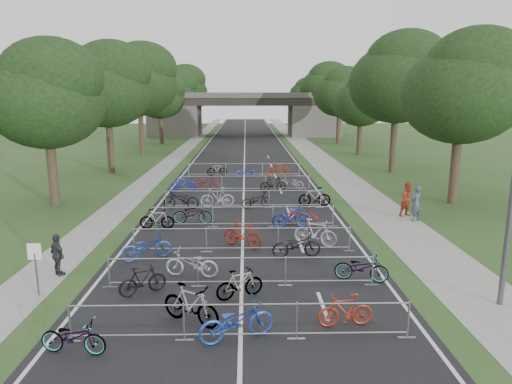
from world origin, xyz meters
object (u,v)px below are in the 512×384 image
at_px(park_sign, 35,260).
at_px(pedestrian_b, 408,199).
at_px(overpass_bridge, 245,114).
at_px(bike_1, 191,305).
at_px(pedestrian_a, 416,204).
at_px(pedestrian_c, 58,255).
at_px(bike_0, 73,337).
at_px(bike_2, 237,321).

height_order(park_sign, pedestrian_b, pedestrian_b).
distance_m(overpass_bridge, park_sign, 62.41).
bearing_deg(bike_1, pedestrian_a, -12.25).
relative_size(bike_1, pedestrian_a, 1.05).
bearing_deg(pedestrian_b, pedestrian_c, -173.27).
height_order(bike_0, pedestrian_b, pedestrian_b).
xyz_separation_m(bike_0, bike_1, (2.85, 1.52, 0.14)).
bearing_deg(bike_1, bike_0, 149.91).
bearing_deg(bike_2, pedestrian_b, -56.11).
height_order(bike_0, bike_2, bike_2).
bearing_deg(pedestrian_a, bike_2, 24.69).
height_order(overpass_bridge, pedestrian_c, overpass_bridge).
xyz_separation_m(park_sign, pedestrian_b, (15.90, 9.90, -0.31)).
bearing_deg(park_sign, overpass_bridge, 83.74).
bearing_deg(pedestrian_c, pedestrian_b, -109.75).
distance_m(pedestrian_a, pedestrian_b, 0.96).
relative_size(park_sign, pedestrian_c, 1.14).
xyz_separation_m(bike_0, bike_2, (4.20, 0.59, 0.09)).
height_order(bike_1, bike_2, bike_1).
relative_size(park_sign, bike_0, 1.03).
bearing_deg(overpass_bridge, bike_1, -91.30).
distance_m(overpass_bridge, pedestrian_b, 52.95).
xyz_separation_m(bike_0, pedestrian_c, (-2.50, 5.31, 0.33)).
distance_m(bike_2, pedestrian_a, 15.14).
height_order(overpass_bridge, bike_1, overpass_bridge).
relative_size(bike_1, pedestrian_c, 1.26).
distance_m(overpass_bridge, pedestrian_c, 60.72).
height_order(park_sign, bike_2, park_sign).
bearing_deg(bike_0, overpass_bridge, 5.20).
relative_size(bike_0, bike_2, 0.83).
height_order(bike_0, pedestrian_a, pedestrian_a).
bearing_deg(bike_1, pedestrian_c, 86.47).
xyz_separation_m(overpass_bridge, pedestrian_b, (9.10, -52.10, -2.57)).
bearing_deg(park_sign, bike_1, -21.11).
bearing_deg(park_sign, pedestrian_b, 31.92).
bearing_deg(bike_0, park_sign, 43.85).
relative_size(park_sign, pedestrian_b, 0.95).
xyz_separation_m(bike_0, pedestrian_a, (13.50, 12.53, 0.49)).
relative_size(overpass_bridge, pedestrian_a, 16.25).
distance_m(pedestrian_b, pedestrian_c, 17.88).
height_order(overpass_bridge, pedestrian_b, overpass_bridge).
bearing_deg(bike_0, bike_2, -73.10).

